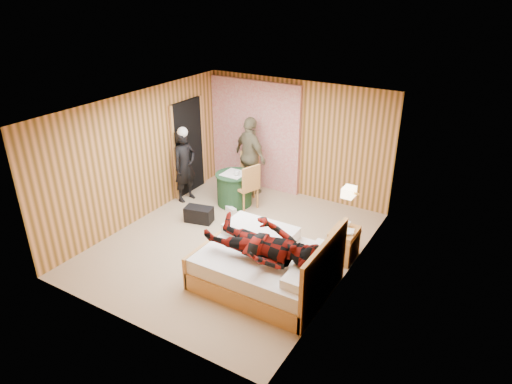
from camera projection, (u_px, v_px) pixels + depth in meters
The scene contains 23 objects.
floor at pixel (233, 243), 8.26m from camera, with size 4.20×5.00×0.01m, color tan.
ceiling at pixel (230, 107), 7.20m from camera, with size 4.20×5.00×0.01m, color white.
wall_back at pixel (297, 139), 9.67m from camera, with size 4.20×0.02×2.50m, color tan.
wall_left at pixel (140, 157), 8.70m from camera, with size 0.02×5.00×2.50m, color tan.
wall_right at pixel (349, 209), 6.76m from camera, with size 0.02×5.00×2.50m, color tan.
curtain at pixel (255, 135), 10.10m from camera, with size 2.20×0.08×2.40m, color beige.
doorway at pixel (188, 147), 9.87m from camera, with size 0.06×0.90×2.05m, color black.
wall_lamp at pixel (349, 192), 7.17m from camera, with size 0.26×0.24×0.16m.
bed at pixel (268, 266), 7.05m from camera, with size 1.99×1.56×1.07m.
nightstand at pixel (343, 244), 7.69m from camera, with size 0.42×0.57×0.55m.
round_table at pixel (234, 189), 9.56m from camera, with size 0.78×0.78×0.69m.
chair_far at pixel (249, 170), 9.97m from camera, with size 0.53×0.53×0.93m.
chair_near at pixel (248, 184), 9.23m from camera, with size 0.56×0.56×0.98m.
duffel_bag at pixel (199, 214), 8.93m from camera, with size 0.54×0.29×0.30m, color black.
sneaker_left at pixel (231, 227), 8.68m from camera, with size 0.26×0.11×0.12m, color white.
sneaker_right at pixel (231, 210), 9.31m from camera, with size 0.26×0.10×0.11m, color white.
woman_standing at pixel (185, 166), 9.57m from camera, with size 0.56×0.37×1.54m, color black.
man_at_table at pixel (251, 156), 9.84m from camera, with size 1.01×0.42×1.72m, color #6E6549.
man_on_bed at pixel (262, 236), 6.59m from camera, with size 1.77×0.67×0.86m, color #650E09.
book_lower at pixel (344, 231), 7.54m from camera, with size 0.17×0.22×0.02m, color white.
book_upper at pixel (344, 230), 7.53m from camera, with size 0.16×0.22×0.02m, color white.
cup_nightstand at pixel (348, 224), 7.66m from camera, with size 0.10×0.10×0.09m, color white.
cup_table at pixel (237, 173), 9.30m from camera, with size 0.12×0.12×0.10m, color white.
Camera 1 is at (3.99, -5.87, 4.35)m, focal length 32.00 mm.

